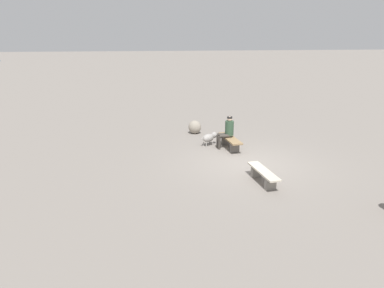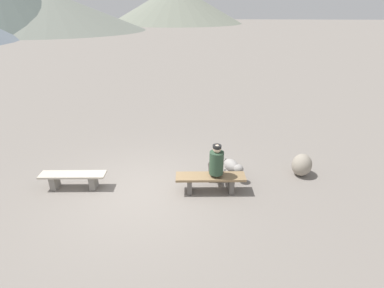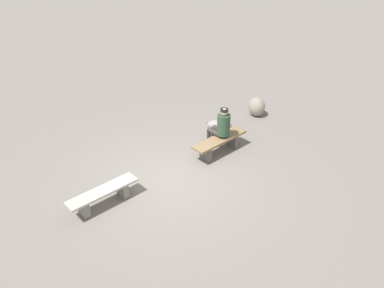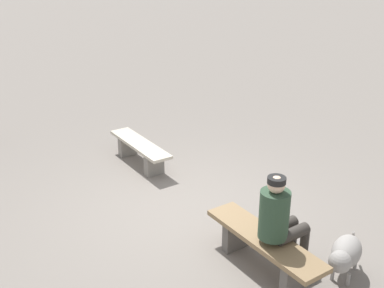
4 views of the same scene
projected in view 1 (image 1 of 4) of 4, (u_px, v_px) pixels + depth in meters
The scene contains 6 objects.
ground at pixel (247, 163), 12.58m from camera, with size 210.00×210.00×0.06m, color gray.
bench_left at pixel (263, 174), 10.74m from camera, with size 1.70×0.51×0.42m.
bench_right at pixel (230, 141), 14.06m from camera, with size 1.78×0.57×0.47m.
seated_person at pixel (227, 130), 14.03m from camera, with size 0.39×0.70×1.33m.
dog at pixel (209, 137), 14.51m from camera, with size 0.59×0.75×0.53m.
boulder at pixel (195, 127), 16.29m from camera, with size 0.61×0.54×0.63m, color gray.
Camera 1 is at (-11.31, 3.91, 4.40)m, focal length 32.20 mm.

